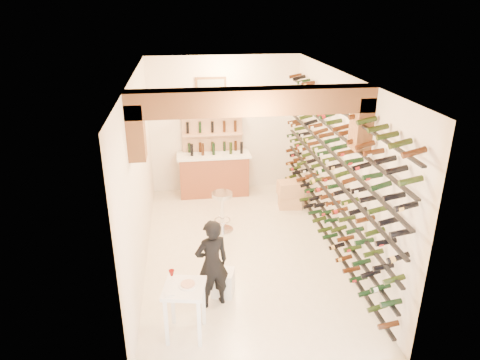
% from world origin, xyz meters
% --- Properties ---
extents(ground, '(6.00, 6.00, 0.00)m').
position_xyz_m(ground, '(0.00, 0.00, 0.00)').
color(ground, silver).
rests_on(ground, ground).
extents(room_shell, '(3.52, 6.02, 3.21)m').
position_xyz_m(room_shell, '(0.00, -0.26, 2.25)').
color(room_shell, silver).
rests_on(room_shell, ground).
extents(wine_rack, '(0.32, 5.70, 2.56)m').
position_xyz_m(wine_rack, '(1.53, 0.00, 1.55)').
color(wine_rack, black).
rests_on(wine_rack, ground).
extents(back_counter, '(1.70, 0.62, 1.29)m').
position_xyz_m(back_counter, '(-0.30, 2.65, 0.53)').
color(back_counter, brown).
rests_on(back_counter, ground).
extents(back_shelving, '(1.40, 0.31, 2.73)m').
position_xyz_m(back_shelving, '(-0.30, 2.89, 1.17)').
color(back_shelving, tan).
rests_on(back_shelving, ground).
extents(tasting_table, '(0.64, 0.64, 0.96)m').
position_xyz_m(tasting_table, '(-1.08, -2.07, 0.65)').
color(tasting_table, white).
rests_on(tasting_table, ground).
extents(white_stool, '(0.41, 0.41, 0.41)m').
position_xyz_m(white_stool, '(-0.48, -1.24, 0.21)').
color(white_stool, white).
rests_on(white_stool, ground).
extents(person, '(0.61, 0.49, 1.44)m').
position_xyz_m(person, '(-0.66, -1.47, 0.72)').
color(person, black).
rests_on(person, ground).
extents(chrome_barstool, '(0.43, 0.43, 0.84)m').
position_xyz_m(chrome_barstool, '(-0.29, 0.80, 0.48)').
color(chrome_barstool, silver).
rests_on(chrome_barstool, ground).
extents(crate_lower, '(0.54, 0.40, 0.30)m').
position_xyz_m(crate_lower, '(1.32, 1.68, 0.15)').
color(crate_lower, tan).
rests_on(crate_lower, ground).
extents(crate_upper, '(0.56, 0.39, 0.32)m').
position_xyz_m(crate_upper, '(1.32, 1.68, 0.46)').
color(crate_upper, tan).
rests_on(crate_upper, crate_lower).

